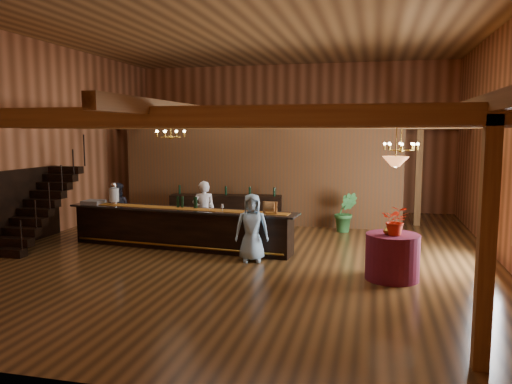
% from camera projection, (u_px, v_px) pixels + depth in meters
% --- Properties ---
extents(floor, '(14.00, 14.00, 0.00)m').
position_uv_depth(floor, '(246.00, 250.00, 12.68)').
color(floor, brown).
rests_on(floor, ground).
extents(ceiling, '(14.00, 14.00, 0.00)m').
position_uv_depth(ceiling, '(245.00, 27.00, 12.02)').
color(ceiling, '#A67641').
rests_on(ceiling, wall_back).
extents(wall_back, '(12.00, 0.10, 5.50)m').
position_uv_depth(wall_back, '(291.00, 138.00, 19.11)').
color(wall_back, '#B1673F').
rests_on(wall_back, floor).
extents(wall_front, '(12.00, 0.10, 5.50)m').
position_uv_depth(wall_front, '(88.00, 153.00, 5.59)').
color(wall_front, '#B1673F').
rests_on(wall_front, floor).
extents(wall_left, '(0.10, 14.00, 5.50)m').
position_uv_depth(wall_left, '(35.00, 140.00, 13.73)').
color(wall_left, '#B1673F').
rests_on(wall_left, floor).
extents(wall_right, '(0.10, 14.00, 5.50)m').
position_uv_depth(wall_right, '(509.00, 142.00, 10.97)').
color(wall_right, '#B1673F').
rests_on(wall_right, floor).
extents(beam_grid, '(11.90, 13.90, 0.39)m').
position_uv_depth(beam_grid, '(250.00, 122.00, 12.78)').
color(beam_grid, '#A77537').
rests_on(beam_grid, wall_left).
extents(support_posts, '(9.20, 10.20, 3.20)m').
position_uv_depth(support_posts, '(240.00, 189.00, 12.01)').
color(support_posts, '#A77537').
rests_on(support_posts, floor).
extents(partition_wall, '(9.00, 0.18, 3.10)m').
position_uv_depth(partition_wall, '(258.00, 176.00, 15.99)').
color(partition_wall, brown).
rests_on(partition_wall, floor).
extents(window_right_back, '(0.12, 1.05, 1.75)m').
position_uv_depth(window_right_back, '(493.00, 191.00, 12.09)').
color(window_right_back, white).
rests_on(window_right_back, wall_right).
extents(staircase, '(1.00, 2.80, 2.00)m').
position_uv_depth(staircase, '(38.00, 208.00, 13.10)').
color(staircase, black).
rests_on(staircase, floor).
extents(backroom_boxes, '(4.10, 0.60, 1.10)m').
position_uv_depth(backroom_boxes, '(276.00, 200.00, 18.00)').
color(backroom_boxes, black).
rests_on(backroom_boxes, floor).
extents(tasting_bar, '(6.23, 1.39, 1.04)m').
position_uv_depth(tasting_bar, '(180.00, 228.00, 12.80)').
color(tasting_bar, black).
rests_on(tasting_bar, floor).
extents(beverage_dispenser, '(0.26, 0.26, 0.60)m').
position_uv_depth(beverage_dispenser, '(114.00, 194.00, 13.40)').
color(beverage_dispenser, silver).
rests_on(beverage_dispenser, tasting_bar).
extents(glass_rack_tray, '(0.50, 0.50, 0.10)m').
position_uv_depth(glass_rack_tray, '(93.00, 202.00, 13.53)').
color(glass_rack_tray, gray).
rests_on(glass_rack_tray, tasting_bar).
extents(raffle_drum, '(0.34, 0.24, 0.30)m').
position_uv_depth(raffle_drum, '(270.00, 207.00, 11.88)').
color(raffle_drum, '#9B6229').
rests_on(raffle_drum, tasting_bar).
extents(bar_bottle_0, '(0.07, 0.07, 0.30)m').
position_uv_depth(bar_bottle_0, '(178.00, 202.00, 12.87)').
color(bar_bottle_0, black).
rests_on(bar_bottle_0, tasting_bar).
extents(bar_bottle_1, '(0.07, 0.07, 0.30)m').
position_uv_depth(bar_bottle_1, '(182.00, 202.00, 12.83)').
color(bar_bottle_1, black).
rests_on(bar_bottle_1, tasting_bar).
extents(bar_bottle_2, '(0.07, 0.07, 0.30)m').
position_uv_depth(bar_bottle_2, '(195.00, 203.00, 12.71)').
color(bar_bottle_2, black).
rests_on(bar_bottle_2, tasting_bar).
extents(bar_bottle_3, '(0.07, 0.07, 0.30)m').
position_uv_depth(bar_bottle_3, '(196.00, 203.00, 12.70)').
color(bar_bottle_3, black).
rests_on(bar_bottle_3, tasting_bar).
extents(backbar_shelf, '(3.56, 1.10, 0.99)m').
position_uv_depth(backbar_shelf, '(226.00, 210.00, 15.81)').
color(backbar_shelf, black).
rests_on(backbar_shelf, floor).
extents(round_table, '(1.08, 1.08, 0.93)m').
position_uv_depth(round_table, '(392.00, 257.00, 10.10)').
color(round_table, maroon).
rests_on(round_table, floor).
extents(chandelier_left, '(0.80, 0.80, 0.42)m').
position_uv_depth(chandelier_left, '(171.00, 134.00, 12.96)').
color(chandelier_left, '#AE8129').
rests_on(chandelier_left, beam_grid).
extents(chandelier_right, '(0.80, 0.80, 0.72)m').
position_uv_depth(chandelier_right, '(401.00, 146.00, 11.95)').
color(chandelier_right, '#AE8129').
rests_on(chandelier_right, beam_grid).
extents(pendant_lamp, '(0.52, 0.52, 0.90)m').
position_uv_depth(pendant_lamp, '(396.00, 161.00, 9.87)').
color(pendant_lamp, '#AE8129').
rests_on(pendant_lamp, beam_grid).
extents(bartender, '(0.70, 0.57, 1.68)m').
position_uv_depth(bartender, '(204.00, 212.00, 13.40)').
color(bartender, white).
rests_on(bartender, floor).
extents(staff_second, '(0.86, 0.72, 1.56)m').
position_uv_depth(staff_second, '(117.00, 210.00, 14.06)').
color(staff_second, '#232530').
rests_on(staff_second, floor).
extents(guest, '(0.87, 0.67, 1.57)m').
position_uv_depth(guest, '(252.00, 228.00, 11.48)').
color(guest, '#95C0DD').
rests_on(guest, floor).
extents(floor_plant, '(0.70, 0.58, 1.20)m').
position_uv_depth(floor_plant, '(346.00, 212.00, 14.83)').
color(floor_plant, '#2F7031').
rests_on(floor_plant, floor).
extents(table_flowers, '(0.62, 0.56, 0.60)m').
position_uv_depth(table_flowers, '(396.00, 220.00, 9.91)').
color(table_flowers, red).
rests_on(table_flowers, round_table).
extents(table_vase, '(0.15, 0.15, 0.31)m').
position_uv_depth(table_vase, '(388.00, 227.00, 9.98)').
color(table_vase, '#AE8129').
rests_on(table_vase, round_table).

